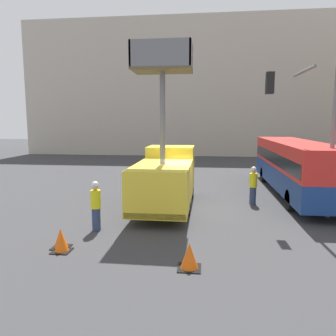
% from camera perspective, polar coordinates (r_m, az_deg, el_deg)
% --- Properties ---
extents(ground_plane, '(120.00, 120.00, 0.00)m').
position_cam_1_polar(ground_plane, '(15.71, 3.29, -7.19)').
color(ground_plane, '#38383A').
extents(building_backdrop_far, '(44.00, 10.00, 16.51)m').
position_cam_1_polar(building_backdrop_far, '(44.93, 5.77, 13.26)').
color(building_backdrop_far, '#BCB2A3').
rests_on(building_backdrop_far, ground_plane).
extents(utility_truck, '(2.51, 6.74, 7.39)m').
position_cam_1_polar(utility_truck, '(15.69, -0.37, -1.25)').
color(utility_truck, yellow).
rests_on(utility_truck, ground_plane).
extents(city_bus, '(2.46, 11.98, 3.02)m').
position_cam_1_polar(city_bus, '(19.95, 21.19, 0.74)').
color(city_bus, navy).
rests_on(city_bus, ground_plane).
extents(traffic_light_pole, '(2.95, 2.70, 6.49)m').
position_cam_1_polar(traffic_light_pole, '(15.17, 23.71, 8.09)').
color(traffic_light_pole, slate).
rests_on(traffic_light_pole, ground_plane).
extents(road_worker_near_truck, '(0.38, 0.38, 1.92)m').
position_cam_1_polar(road_worker_near_truck, '(12.79, -12.45, -6.44)').
color(road_worker_near_truck, navy).
rests_on(road_worker_near_truck, ground_plane).
extents(road_worker_directing, '(0.38, 0.38, 1.92)m').
position_cam_1_polar(road_worker_directing, '(16.99, 14.61, -2.92)').
color(road_worker_directing, navy).
rests_on(road_worker_directing, ground_plane).
extents(traffic_cone_near_truck, '(0.59, 0.59, 0.67)m').
position_cam_1_polar(traffic_cone_near_truck, '(11.25, -18.07, -12.16)').
color(traffic_cone_near_truck, black).
rests_on(traffic_cone_near_truck, ground_plane).
extents(traffic_cone_mid_road, '(0.66, 0.66, 0.75)m').
position_cam_1_polar(traffic_cone_mid_road, '(9.58, 3.75, -15.14)').
color(traffic_cone_mid_road, black).
rests_on(traffic_cone_mid_road, ground_plane).
extents(traffic_cone_far_side, '(0.57, 0.57, 0.65)m').
position_cam_1_polar(traffic_cone_far_side, '(11.58, -18.17, -11.63)').
color(traffic_cone_far_side, black).
rests_on(traffic_cone_far_side, ground_plane).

